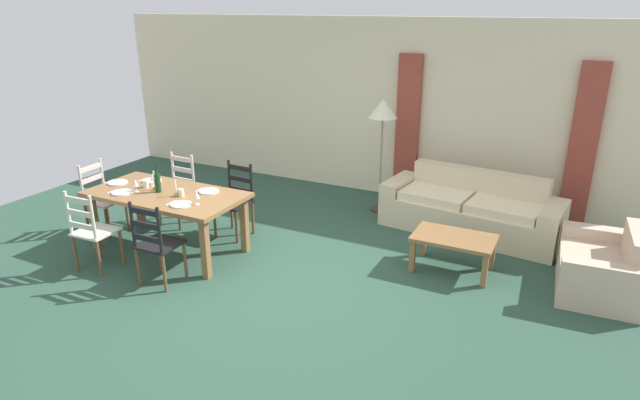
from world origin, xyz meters
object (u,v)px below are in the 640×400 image
(dining_chair_near_left, at_px, (92,231))
(dining_chair_far_right, at_px, (236,200))
(dining_chair_near_right, at_px, (156,243))
(dining_chair_head_west, at_px, (102,198))
(wine_glass_near_right, at_px, (197,195))
(wine_glass_near_left, at_px, (136,183))
(dining_chair_far_left, at_px, (178,190))
(wine_bottle, at_px, (158,183))
(couch, at_px, (471,211))
(coffee_table, at_px, (454,242))
(standing_lamp, at_px, (383,116))
(armchair_upholstered, at_px, (607,270))
(coffee_cup_primary, at_px, (181,193))
(wine_glass_far_left, at_px, (153,177))
(dining_table, at_px, (166,199))
(coffee_cup_secondary, at_px, (145,184))

(dining_chair_near_left, height_order, dining_chair_far_right, same)
(dining_chair_near_right, bearing_deg, dining_chair_head_west, 155.30)
(dining_chair_near_right, relative_size, wine_glass_near_right, 5.96)
(wine_glass_near_left, bearing_deg, dining_chair_far_left, 99.85)
(dining_chair_head_west, bearing_deg, wine_bottle, -2.70)
(dining_chair_far_right, relative_size, couch, 0.41)
(wine_glass_near_left, relative_size, wine_glass_near_right, 1.00)
(dining_chair_far_right, distance_m, wine_glass_near_left, 1.25)
(wine_glass_near_left, bearing_deg, dining_chair_head_west, 168.39)
(coffee_table, xyz_separation_m, standing_lamp, (-1.41, 1.40, 1.06))
(dining_chair_far_right, height_order, wine_glass_near_left, dining_chair_far_right)
(couch, height_order, armchair_upholstered, couch)
(dining_chair_far_right, xyz_separation_m, wine_glass_near_left, (-0.78, -0.90, 0.38))
(wine_glass_near_right, relative_size, standing_lamp, 0.10)
(wine_glass_near_right, relative_size, coffee_cup_primary, 1.79)
(coffee_table, bearing_deg, wine_glass_far_left, -165.83)
(dining_chair_far_right, bearing_deg, dining_chair_head_west, -155.55)
(wine_glass_near_left, relative_size, couch, 0.07)
(coffee_cup_primary, bearing_deg, couch, 37.46)
(dining_table, xyz_separation_m, wine_bottle, (-0.09, -0.02, 0.20))
(wine_bottle, relative_size, coffee_cup_primary, 3.51)
(wine_glass_far_left, bearing_deg, dining_chair_near_left, -96.82)
(dining_chair_head_west, bearing_deg, couch, 26.86)
(dining_chair_far_right, bearing_deg, wine_bottle, -125.01)
(wine_bottle, xyz_separation_m, coffee_cup_secondary, (-0.25, 0.05, -0.07))
(standing_lamp, bearing_deg, dining_chair_near_left, -125.04)
(wine_glass_near_left, xyz_separation_m, couch, (3.52, 2.37, -0.57))
(dining_chair_far_right, bearing_deg, armchair_upholstered, 6.66)
(dining_chair_near_right, bearing_deg, coffee_table, 32.03)
(wine_glass_far_left, distance_m, armchair_upholstered, 5.27)
(wine_glass_far_left, bearing_deg, couch, 31.13)
(wine_glass_far_left, bearing_deg, dining_chair_head_west, -173.94)
(dining_chair_near_right, distance_m, coffee_cup_secondary, 1.15)
(standing_lamp, bearing_deg, wine_glass_near_left, -130.22)
(coffee_cup_primary, xyz_separation_m, standing_lamp, (1.58, 2.44, 0.62))
(dining_chair_near_right, distance_m, dining_chair_far_right, 1.48)
(dining_table, distance_m, dining_chair_far_left, 0.91)
(dining_chair_far_right, xyz_separation_m, wine_glass_far_left, (-0.76, -0.64, 0.38))
(dining_chair_near_right, distance_m, standing_lamp, 3.54)
(dining_chair_far_left, relative_size, coffee_cup_primary, 10.67)
(wine_glass_near_left, distance_m, couch, 4.28)
(wine_glass_near_left, distance_m, wine_glass_near_right, 0.93)
(couch, bearing_deg, dining_chair_near_right, -132.70)
(dining_chair_near_right, xyz_separation_m, armchair_upholstered, (4.33, 1.99, -0.23))
(dining_table, xyz_separation_m, dining_chair_near_left, (-0.41, -0.78, -0.19))
(dining_chair_far_right, xyz_separation_m, armchair_upholstered, (4.35, 0.51, -0.23))
(wine_glass_near_right, relative_size, wine_glass_far_left, 1.00)
(dining_chair_far_left, height_order, coffee_cup_primary, dining_chair_far_left)
(dining_chair_head_west, relative_size, wine_glass_far_left, 5.96)
(dining_chair_near_right, xyz_separation_m, wine_glass_near_right, (0.13, 0.56, 0.38))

